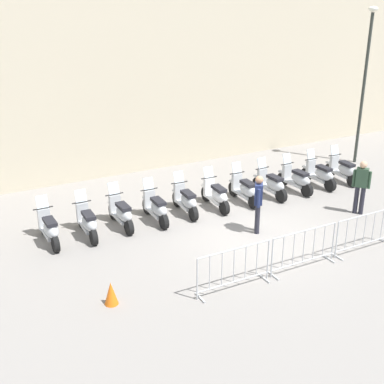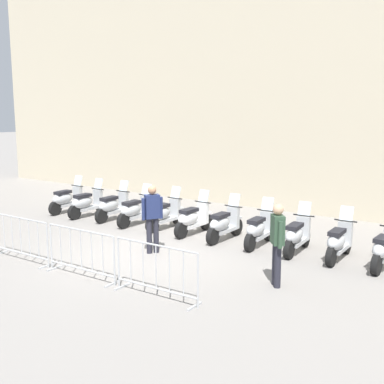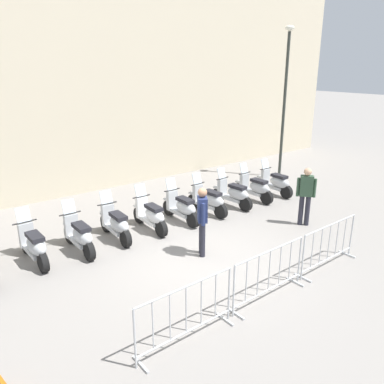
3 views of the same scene
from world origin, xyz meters
The scene contains 18 objects.
ground_plane centered at (0.00, 0.00, 0.00)m, with size 120.00×120.00×0.00m, color gray.
building_facade centered at (-1.63, 7.76, 5.22)m, with size 28.00×2.40×10.44m, color beige.
motorcycle_0 centered at (-5.67, 1.15, 0.45)m, with size 0.71×1.71×1.24m.
motorcycle_1 centered at (-4.62, 1.29, 0.45)m, with size 0.66×1.72×1.24m.
motorcycle_2 centered at (-3.60, 1.64, 0.45)m, with size 0.71×1.71×1.24m.
motorcycle_3 centered at (-2.54, 1.74, 0.45)m, with size 0.68×1.71×1.24m.
motorcycle_4 centered at (-1.52, 2.05, 0.45)m, with size 0.63×1.72×1.24m.
motorcycle_5 centered at (-0.47, 2.22, 0.45)m, with size 0.65×1.72×1.24m.
motorcycle_6 centered at (0.58, 2.40, 0.45)m, with size 0.66×1.72×1.24m.
motorcycle_7 centered at (1.62, 2.63, 0.45)m, with size 0.74×1.70×1.24m.
motorcycle_8 centered at (2.67, 2.83, 0.45)m, with size 0.75×1.70×1.24m.
motorcycle_9 centered at (3.70, 3.06, 0.45)m, with size 0.71×1.71×1.24m.
motorcycle_10 centered at (4.74, 3.25, 0.45)m, with size 0.63×1.72×1.24m.
barrier_segment_0 centered at (-1.60, -2.42, 0.52)m, with size 1.94×0.81×1.07m.
barrier_segment_1 centered at (0.42, -2.00, 0.52)m, with size 1.94×0.81×1.07m.
barrier_segment_2 centered at (2.44, -1.57, 0.52)m, with size 1.94×0.81×1.07m.
officer_near_row_end centered at (3.69, 0.60, 0.98)m, with size 0.45×0.40×1.73m.
officer_mid_plaza centered at (0.12, 0.25, 0.98)m, with size 0.34×0.52×1.73m.
Camera 2 is at (9.43, -7.36, 3.67)m, focal length 45.85 mm.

